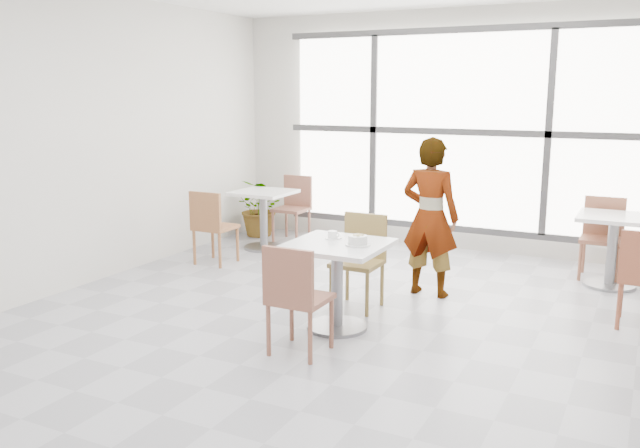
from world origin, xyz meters
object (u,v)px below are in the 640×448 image
at_px(main_table, 337,269).
at_px(person, 430,217).
at_px(bg_chair_right_far, 602,232).
at_px(coffee_cup, 333,235).
at_px(plant_left, 261,208).
at_px(bg_chair_left_far, 294,203).
at_px(bg_table_right, 613,241).
at_px(bg_chair_left_near, 211,223).
at_px(chair_far, 361,254).
at_px(bg_table_left, 264,211).
at_px(oatmeal_bowl, 358,240).
at_px(chair_near, 295,293).

relative_size(main_table, person, 0.51).
height_order(main_table, bg_chair_right_far, bg_chair_right_far).
bearing_deg(coffee_cup, plant_left, 131.80).
distance_m(coffee_cup, bg_chair_left_far, 3.34).
relative_size(person, bg_table_right, 2.09).
bearing_deg(bg_chair_left_near, chair_far, 164.42).
bearing_deg(chair_far, plant_left, 138.40).
distance_m(main_table, person, 1.37).
distance_m(bg_table_left, bg_chair_left_far, 0.64).
bearing_deg(bg_chair_left_far, bg_table_left, -98.29).
xyz_separation_m(main_table, coffee_cup, (-0.10, 0.13, 0.26)).
distance_m(oatmeal_bowl, bg_table_right, 3.03).
xyz_separation_m(bg_chair_right_far, plant_left, (-4.40, 0.09, -0.10)).
xyz_separation_m(person, bg_table_right, (1.60, 1.13, -0.30)).
bearing_deg(main_table, bg_chair_left_near, 150.49).
bearing_deg(bg_chair_right_far, person, -135.11).
xyz_separation_m(chair_far, bg_chair_right_far, (1.94, 2.10, 0.00)).
height_order(chair_near, coffee_cup, chair_near).
bearing_deg(main_table, person, 73.01).
bearing_deg(bg_chair_right_far, coffee_cup, -126.88).
bearing_deg(bg_table_left, bg_chair_left_far, 81.71).
relative_size(chair_near, bg_chair_left_near, 1.00).
distance_m(main_table, bg_chair_left_near, 2.55).
bearing_deg(coffee_cup, bg_chair_right_far, 53.12).
xyz_separation_m(coffee_cup, plant_left, (-2.43, 2.71, -0.38)).
relative_size(main_table, oatmeal_bowl, 3.81).
bearing_deg(oatmeal_bowl, bg_table_left, 135.90).
bearing_deg(oatmeal_bowl, bg_chair_left_far, 127.60).
bearing_deg(bg_table_left, plant_left, 124.47).
height_order(chair_far, bg_chair_left_far, same).
height_order(chair_far, bg_table_left, chair_far).
bearing_deg(bg_chair_left_far, oatmeal_bowl, -52.40).
xyz_separation_m(bg_chair_left_far, plant_left, (-0.52, -0.01, -0.10)).
bearing_deg(bg_chair_right_far, oatmeal_bowl, -121.40).
bearing_deg(plant_left, bg_chair_right_far, -1.12).
relative_size(oatmeal_bowl, coffee_cup, 1.32).
height_order(bg_table_left, bg_chair_left_far, bg_chair_left_far).
bearing_deg(coffee_cup, chair_near, -84.59).
distance_m(bg_table_left, plant_left, 0.76).
height_order(bg_chair_left_far, plant_left, bg_chair_left_far).
relative_size(oatmeal_bowl, bg_table_right, 0.28).
relative_size(coffee_cup, bg_chair_left_far, 0.18).
relative_size(oatmeal_bowl, bg_chair_left_far, 0.24).
xyz_separation_m(coffee_cup, bg_chair_right_far, (1.97, 2.63, -0.28)).
bearing_deg(chair_near, person, -102.06).
bearing_deg(chair_near, bg_chair_left_far, -60.71).
xyz_separation_m(person, plant_left, (-2.92, 1.55, -0.38)).
height_order(coffee_cup, bg_chair_left_near, bg_chair_left_near).
xyz_separation_m(coffee_cup, bg_table_left, (-2.00, 2.09, -0.29)).
bearing_deg(bg_chair_left_far, chair_near, -60.71).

